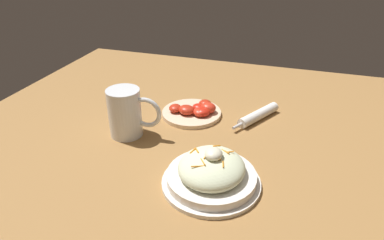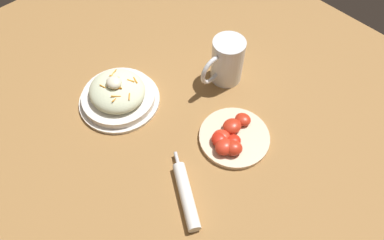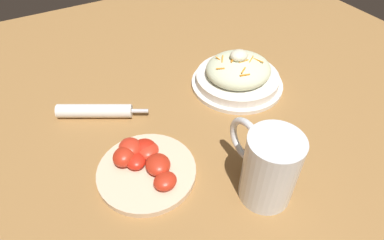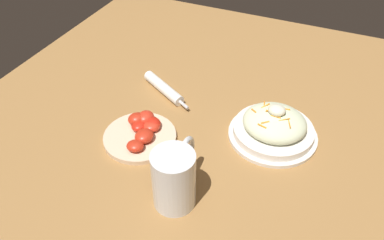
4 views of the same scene
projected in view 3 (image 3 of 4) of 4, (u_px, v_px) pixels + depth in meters
The scene contains 5 objects.
ground_plane at pixel (216, 115), 0.71m from camera, with size 1.43×1.43×0.00m, color #9E703D.
salad_plate at pixel (238, 74), 0.77m from camera, with size 0.22×0.22×0.09m.
beer_mug at pixel (268, 170), 0.52m from camera, with size 0.09×0.15×0.13m.
napkin_roll at pixel (96, 111), 0.70m from camera, with size 0.18×0.11×0.03m.
tomato_plate at pixel (145, 165), 0.59m from camera, with size 0.18×0.18×0.04m.
Camera 3 is at (-0.30, -0.43, 0.48)m, focal length 30.09 mm.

